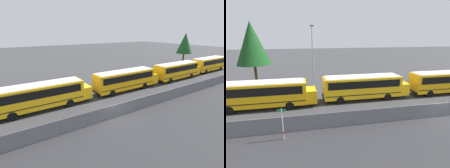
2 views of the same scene
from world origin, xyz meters
TOP-DOWN VIEW (x-y plane):
  - ground_plane at (0.00, 0.00)m, footprint 200.00×200.00m
  - road_strip at (0.00, -6.00)m, footprint 120.61×12.00m
  - fence at (-0.00, -0.00)m, footprint 86.68×0.07m
  - school_bus_2 at (-6.12, 6.61)m, footprint 11.65×2.61m
  - school_bus_3 at (6.65, 6.61)m, footprint 11.65×2.61m
  - school_bus_4 at (19.11, 6.33)m, footprint 11.65×2.61m
  - school_bus_5 at (31.41, 6.61)m, footprint 11.65×2.61m
  - tree_0 at (36.69, 17.30)m, footprint 4.48×4.48m

SIDE VIEW (x-z plane):
  - ground_plane at x=0.00m, z-range 0.00..0.00m
  - road_strip at x=0.00m, z-range 0.00..0.01m
  - fence at x=0.00m, z-range 0.02..1.56m
  - school_bus_2 at x=-6.12m, z-range 0.31..3.55m
  - school_bus_3 at x=6.65m, z-range 0.31..3.55m
  - school_bus_4 at x=19.11m, z-range 0.31..3.55m
  - school_bus_5 at x=31.41m, z-range 0.31..3.55m
  - tree_0 at x=36.69m, z-range 1.34..9.89m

